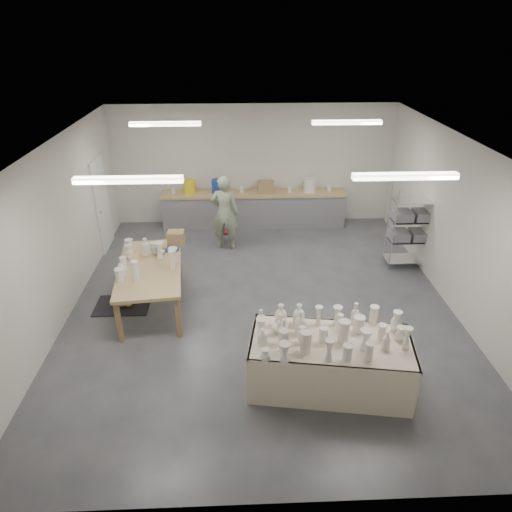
{
  "coord_description": "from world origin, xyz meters",
  "views": [
    {
      "loc": [
        -0.4,
        -7.2,
        4.78
      ],
      "look_at": [
        -0.1,
        -0.07,
        1.05
      ],
      "focal_mm": 32.0,
      "sensor_mm": 36.0,
      "label": 1
    }
  ],
  "objects_px": {
    "drying_table": "(329,360)",
    "work_table": "(151,263)",
    "potter": "(224,213)",
    "red_stool": "(226,232)"
  },
  "relations": [
    {
      "from": "work_table",
      "to": "potter",
      "type": "xyz_separation_m",
      "value": [
        1.29,
        2.27,
        0.04
      ]
    },
    {
      "from": "work_table",
      "to": "red_stool",
      "type": "distance_m",
      "value": 2.9
    },
    {
      "from": "work_table",
      "to": "potter",
      "type": "bearing_deg",
      "value": 54.27
    },
    {
      "from": "drying_table",
      "to": "potter",
      "type": "relative_size",
      "value": 1.38
    },
    {
      "from": "potter",
      "to": "red_stool",
      "type": "height_order",
      "value": "potter"
    },
    {
      "from": "drying_table",
      "to": "work_table",
      "type": "xyz_separation_m",
      "value": [
        -2.85,
        2.33,
        0.39
      ]
    },
    {
      "from": "drying_table",
      "to": "red_stool",
      "type": "xyz_separation_m",
      "value": [
        -1.56,
        4.87,
        -0.19
      ]
    },
    {
      "from": "potter",
      "to": "red_stool",
      "type": "xyz_separation_m",
      "value": [
        -0.0,
        0.27,
        -0.61
      ]
    },
    {
      "from": "work_table",
      "to": "drying_table",
      "type": "bearing_deg",
      "value": -45.35
    },
    {
      "from": "drying_table",
      "to": "work_table",
      "type": "relative_size",
      "value": 1.04
    }
  ]
}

